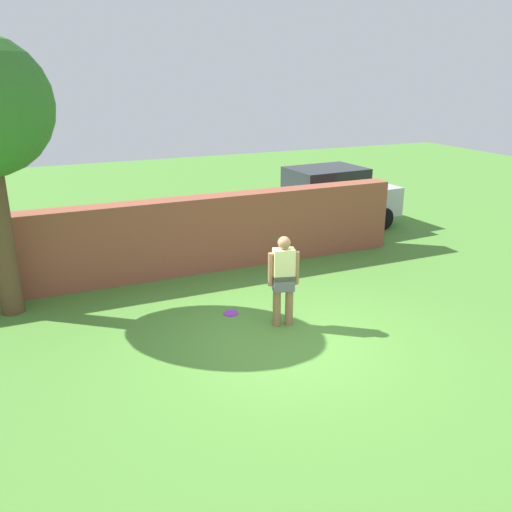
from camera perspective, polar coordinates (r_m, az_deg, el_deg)
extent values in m
plane|color=#4C8433|center=(8.83, 3.45, -9.31)|extent=(40.00, 40.00, 0.00)
cube|color=brown|center=(11.43, -12.02, 1.56)|extent=(12.01, 0.50, 1.67)
cylinder|color=brown|center=(10.37, -25.63, 2.22)|extent=(0.40, 0.40, 3.04)
cylinder|color=#9E704C|center=(9.23, 2.24, -5.04)|extent=(0.14, 0.14, 0.85)
cylinder|color=#9E704C|center=(9.27, 3.58, -4.95)|extent=(0.14, 0.14, 0.85)
cube|color=slate|center=(9.10, 2.95, -2.84)|extent=(0.40, 0.30, 0.28)
cube|color=beige|center=(8.99, 2.99, -0.92)|extent=(0.40, 0.30, 0.55)
sphere|color=#9E704C|center=(8.86, 3.03, 1.42)|extent=(0.22, 0.22, 0.22)
cylinder|color=#9E704C|center=(8.97, 1.57, -1.45)|extent=(0.09, 0.09, 0.58)
cylinder|color=#9E704C|center=(9.06, 4.37, -1.28)|extent=(0.09, 0.09, 0.58)
cube|color=#B7B7BC|center=(15.05, 7.36, 5.59)|extent=(4.30, 1.98, 0.80)
cube|color=#1E2328|center=(14.90, 7.47, 8.21)|extent=(2.10, 1.63, 0.60)
cylinder|color=black|center=(16.59, 9.55, 5.33)|extent=(0.65, 0.26, 0.64)
cylinder|color=black|center=(15.31, 13.33, 3.92)|extent=(0.65, 0.26, 0.64)
cylinder|color=black|center=(15.15, 1.20, 4.27)|extent=(0.65, 0.26, 0.64)
cylinder|color=black|center=(13.74, 4.59, 2.65)|extent=(0.65, 0.26, 0.64)
cylinder|color=purple|center=(9.83, -2.71, -6.14)|extent=(0.27, 0.27, 0.02)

